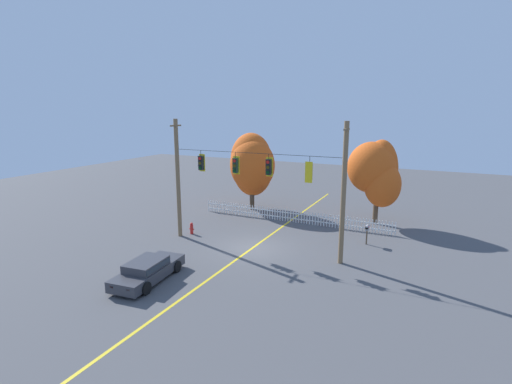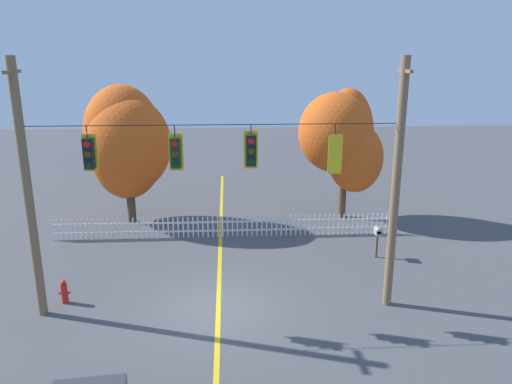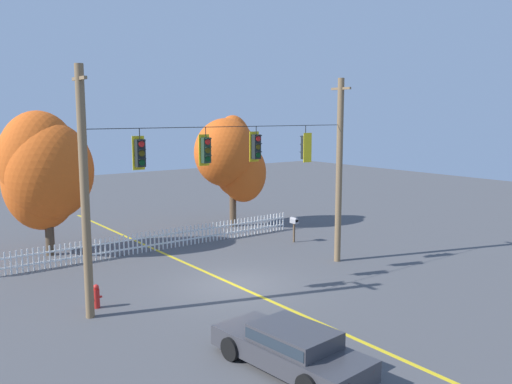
{
  "view_description": "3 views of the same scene",
  "coord_description": "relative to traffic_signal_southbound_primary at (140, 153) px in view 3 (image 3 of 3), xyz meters",
  "views": [
    {
      "loc": [
        10.38,
        -21.0,
        8.69
      ],
      "look_at": [
        0.17,
        0.17,
        3.66
      ],
      "focal_mm": 27.11,
      "sensor_mm": 36.0,
      "label": 1
    },
    {
      "loc": [
        0.39,
        -14.76,
        8.22
      ],
      "look_at": [
        1.23,
        -0.32,
        4.09
      ],
      "focal_mm": 34.84,
      "sensor_mm": 36.0,
      "label": 2
    },
    {
      "loc": [
        -11.36,
        -16.67,
        6.57
      ],
      "look_at": [
        0.84,
        -0.33,
        3.6
      ],
      "focal_mm": 37.77,
      "sensor_mm": 36.0,
      "label": 3
    }
  ],
  "objects": [
    {
      "name": "ground",
      "position": [
        3.74,
        -0.01,
        -5.28
      ],
      "size": [
        80.0,
        80.0,
        0.0
      ],
      "primitive_type": "plane",
      "color": "#4C4C4F"
    },
    {
      "name": "lane_centerline_stripe",
      "position": [
        3.74,
        -0.01,
        -5.27
      ],
      "size": [
        0.16,
        36.0,
        0.01
      ],
      "primitive_type": "cube",
      "color": "gold",
      "rests_on": "ground"
    },
    {
      "name": "signal_support_span",
      "position": [
        3.74,
        -0.01,
        -1.16
      ],
      "size": [
        11.59,
        1.1,
        8.1
      ],
      "color": "brown",
      "rests_on": "ground"
    },
    {
      "name": "traffic_signal_southbound_primary",
      "position": [
        0.0,
        0.0,
        0.0
      ],
      "size": [
        0.43,
        0.38,
        1.4
      ],
      "color": "black"
    },
    {
      "name": "traffic_signal_northbound_primary",
      "position": [
        2.56,
        0.0,
        -0.01
      ],
      "size": [
        0.43,
        0.38,
        1.4
      ],
      "color": "black"
    },
    {
      "name": "traffic_signal_eastbound_side",
      "position": [
        4.83,
        0.0,
        0.04
      ],
      "size": [
        0.43,
        0.38,
        1.37
      ],
      "color": "black"
    },
    {
      "name": "traffic_signal_northbound_secondary",
      "position": [
        7.39,
        -0.02,
        -0.08
      ],
      "size": [
        0.43,
        0.38,
        1.52
      ],
      "color": "black"
    },
    {
      "name": "white_picket_fence",
      "position": [
        3.96,
        6.58,
        -4.78
      ],
      "size": [
        15.5,
        0.06,
        0.99
      ],
      "color": "white",
      "rests_on": "ground"
    },
    {
      "name": "autumn_maple_near_fence",
      "position": [
        -0.71,
        8.94,
        -1.3
      ],
      "size": [
        4.13,
        3.98,
        6.72
      ],
      "color": "#473828",
      "rests_on": "ground"
    },
    {
      "name": "autumn_maple_mid",
      "position": [
        9.79,
        8.98,
        -1.25
      ],
      "size": [
        4.11,
        3.52,
        6.5
      ],
      "color": "brown",
      "rests_on": "ground"
    },
    {
      "name": "parked_car",
      "position": [
        0.99,
        -6.66,
        -4.67
      ],
      "size": [
        2.19,
        4.63,
        1.15
      ],
      "color": "#38383D",
      "rests_on": "ground"
    },
    {
      "name": "fire_hydrant",
      "position": [
        -1.44,
        0.7,
        -4.87
      ],
      "size": [
        0.38,
        0.22,
        0.83
      ],
      "color": "red",
      "rests_on": "ground"
    },
    {
      "name": "roadside_mailbox",
      "position": [
        10.18,
        3.88,
        -4.22
      ],
      "size": [
        0.25,
        0.44,
        1.31
      ],
      "color": "brown",
      "rests_on": "ground"
    }
  ]
}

